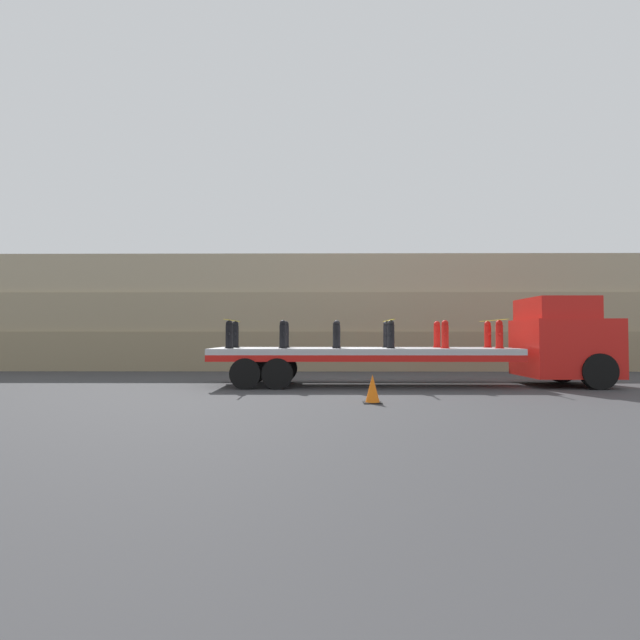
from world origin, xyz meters
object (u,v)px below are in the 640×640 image
fire_hydrant_black_far_0 (235,335)px  fire_hydrant_red_far_4 (437,335)px  fire_hydrant_black_near_2 (337,335)px  fire_hydrant_black_near_0 (229,335)px  truck_cab (566,341)px  fire_hydrant_black_far_2 (336,335)px  fire_hydrant_black_near_3 (391,335)px  fire_hydrant_red_near_4 (445,335)px  fire_hydrant_black_near_1 (283,335)px  fire_hydrant_red_near_5 (499,335)px  flatbed_trailer (346,355)px  fire_hydrant_red_far_5 (488,335)px  fire_hydrant_black_far_1 (286,335)px  traffic_cone (372,389)px  fire_hydrant_black_far_3 (386,335)px

fire_hydrant_black_far_0 → fire_hydrant_red_far_4: size_ratio=1.00×
fire_hydrant_black_near_2 → fire_hydrant_red_far_4: 3.63m
fire_hydrant_black_near_0 → fire_hydrant_black_far_0: 1.13m
truck_cab → fire_hydrant_black_far_2: truck_cab is taller
fire_hydrant_black_near_2 → fire_hydrant_black_near_3: (1.72, 0.00, 0.00)m
fire_hydrant_black_far_2 → fire_hydrant_red_near_4: (3.45, -1.13, 0.00)m
fire_hydrant_black_near_1 → fire_hydrant_red_near_5: same height
fire_hydrant_black_near_1 → fire_hydrant_black_near_2: same height
fire_hydrant_black_near_3 → fire_hydrant_black_near_1: bearing=180.0°
fire_hydrant_black_far_0 → fire_hydrant_black_near_3: (5.17, -1.13, 0.00)m
fire_hydrant_black_near_0 → fire_hydrant_red_near_5: same height
flatbed_trailer → fire_hydrant_red_far_5: bearing=6.6°
fire_hydrant_red_far_5 → fire_hydrant_red_far_4: bearing=180.0°
flatbed_trailer → fire_hydrant_black_far_1: 2.21m
fire_hydrant_black_far_0 → fire_hydrant_black_near_3: same height
fire_hydrant_black_near_0 → fire_hydrant_red_near_4: bearing=0.0°
fire_hydrant_black_far_0 → fire_hydrant_red_near_4: size_ratio=1.00×
fire_hydrant_black_near_0 → fire_hydrant_red_near_4: size_ratio=1.00×
truck_cab → fire_hydrant_black_far_2: (-7.55, 0.56, 0.20)m
flatbed_trailer → fire_hydrant_black_near_0: size_ratio=10.87×
fire_hydrant_black_far_1 → fire_hydrant_red_far_4: same height
fire_hydrant_black_far_0 → fire_hydrant_red_far_5: (8.62, 0.00, 0.00)m
flatbed_trailer → fire_hydrant_black_near_3: bearing=-21.7°
fire_hydrant_black_far_1 → fire_hydrant_red_far_4: (5.17, 0.00, 0.00)m
fire_hydrant_black_far_0 → fire_hydrant_black_far_2: (3.45, 0.00, 0.00)m
fire_hydrant_black_near_0 → fire_hydrant_black_far_1: same height
fire_hydrant_black_near_3 → fire_hydrant_red_near_4: same height
fire_hydrant_black_near_0 → fire_hydrant_black_near_2: size_ratio=1.00×
fire_hydrant_red_far_5 → fire_hydrant_black_far_1: bearing=180.0°
fire_hydrant_black_near_0 → fire_hydrant_black_far_1: (1.72, 1.13, 0.00)m
truck_cab → fire_hydrant_red_far_5: 2.46m
fire_hydrant_red_near_5 → fire_hydrant_red_far_5: size_ratio=1.00×
fire_hydrant_black_near_3 → fire_hydrant_red_far_5: same height
fire_hydrant_red_near_4 → traffic_cone: fire_hydrant_red_near_4 is taller
fire_hydrant_red_near_5 → fire_hydrant_red_near_4: bearing=180.0°
fire_hydrant_black_near_3 → fire_hydrant_red_far_4: (1.72, 1.13, 0.00)m
fire_hydrant_black_far_3 → fire_hydrant_red_far_5: same height
fire_hydrant_black_near_0 → fire_hydrant_black_near_1: same height
fire_hydrant_black_far_1 → fire_hydrant_black_near_3: 3.63m
fire_hydrant_black_near_0 → traffic_cone: size_ratio=1.30×
fire_hydrant_black_far_3 → fire_hydrant_red_far_4: bearing=0.0°
fire_hydrant_red_near_5 → fire_hydrant_black_far_0: bearing=172.5°
fire_hydrant_black_far_2 → fire_hydrant_black_near_3: 2.06m
flatbed_trailer → fire_hydrant_red_near_5: bearing=-6.6°
fire_hydrant_red_near_5 → fire_hydrant_black_near_3: bearing=180.0°
fire_hydrant_black_near_1 → fire_hydrant_black_far_2: 2.06m
flatbed_trailer → fire_hydrant_black_near_1: 2.21m
fire_hydrant_black_far_3 → fire_hydrant_red_near_4: size_ratio=1.00×
flatbed_trailer → fire_hydrant_black_far_0: (-3.75, 0.56, 0.66)m
fire_hydrant_black_far_0 → fire_hydrant_black_far_2: bearing=0.0°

